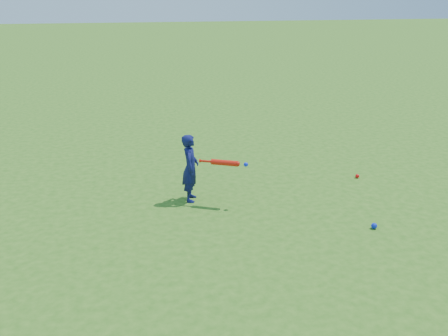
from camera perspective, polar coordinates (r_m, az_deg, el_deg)
name	(u,v)px	position (r m, az deg, el deg)	size (l,w,h in m)	color
ground	(220,194)	(7.56, -0.44, -3.01)	(80.00, 80.00, 0.00)	#2E6317
child	(190,168)	(7.20, -3.86, 0.00)	(0.36, 0.24, 1.00)	#10144C
ground_ball_red	(357,176)	(8.47, 14.98, -0.90)	(0.07, 0.07, 0.07)	red
ground_ball_blue	(374,226)	(6.79, 16.78, -6.35)	(0.08, 0.08, 0.08)	#0B21C6
bat_swing	(226,163)	(6.97, 0.28, 0.59)	(0.65, 0.34, 0.08)	red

